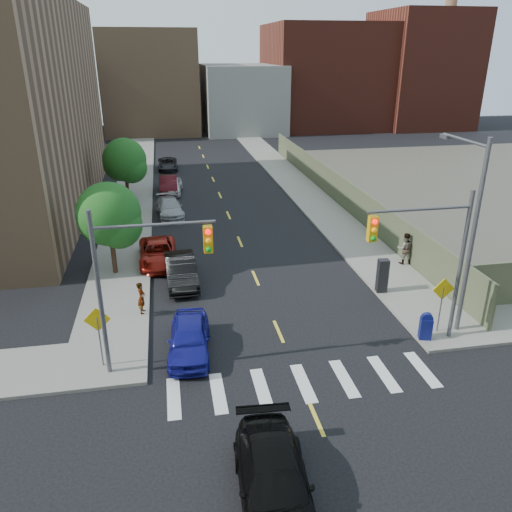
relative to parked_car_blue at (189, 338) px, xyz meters
name	(u,v)px	position (x,y,z in m)	size (l,w,h in m)	color
ground	(333,459)	(4.20, -7.00, -0.74)	(160.00, 160.00, 0.00)	black
sidewalk_nw	(136,174)	(-3.55, 34.50, -0.67)	(3.50, 73.00, 0.15)	gray
sidewalk_ne	(280,168)	(11.95, 34.50, -0.67)	(3.50, 73.00, 0.15)	gray
fence_north	(336,188)	(13.80, 21.00, 0.51)	(0.12, 44.00, 2.50)	#595D41
gravel_lot	(511,186)	(32.20, 23.00, -0.71)	(36.00, 42.00, 0.06)	#595447
bg_bldg_west	(41,95)	(-17.80, 63.00, 5.26)	(14.00, 18.00, 12.00)	#592319
bg_bldg_midwest	(151,82)	(-1.80, 65.00, 6.76)	(14.00, 16.00, 15.00)	#8C6B4C
bg_bldg_center	(242,98)	(12.20, 63.00, 4.26)	(12.00, 16.00, 10.00)	gray
bg_bldg_east	(323,77)	(26.20, 65.00, 7.26)	(18.00, 18.00, 16.00)	#592319
bg_bldg_fareast	(420,70)	(42.20, 63.00, 8.26)	(14.00, 16.00, 18.00)	#592319
smokestack	(447,37)	(46.20, 63.00, 13.26)	(1.80, 1.80, 28.00)	#8C6B4C
signal_nw	(138,270)	(-1.78, -1.00, 3.79)	(4.59, 0.30, 7.00)	#59595E
signal_ne	(431,249)	(10.19, -1.00, 3.79)	(4.59, 0.30, 7.00)	#59595E
streetlight_ne	(469,223)	(12.40, -0.10, 4.48)	(0.25, 3.70, 9.00)	#59595E
warn_sign_nw	(98,326)	(-3.60, -0.50, 1.25)	(1.06, 0.06, 2.83)	#59595E
warn_sign_ne	(442,295)	(11.40, -0.50, 1.25)	(1.06, 0.06, 2.83)	#59595E
warn_sign_midwest	(120,221)	(-3.60, 13.00, 1.25)	(1.06, 0.06, 2.83)	#59595E
tree_west_near	(109,218)	(-3.80, 9.05, 2.74)	(3.66, 3.64, 5.52)	#332114
tree_west_far	(125,163)	(-3.80, 24.05, 2.74)	(3.66, 3.64, 5.52)	#332114
parked_car_blue	(189,338)	(0.00, 0.00, 0.00)	(1.75, 4.36, 1.49)	navy
parked_car_black	(181,270)	(-0.03, 7.12, 0.03)	(1.65, 4.72, 1.55)	black
parked_car_red	(158,253)	(-1.30, 10.26, -0.06)	(2.27, 4.93, 1.37)	#A41A10
parked_car_silver	(170,208)	(-0.38, 19.69, -0.07)	(1.88, 4.62, 1.34)	#989B9F
parked_car_white	(172,186)	(0.00, 26.35, -0.02)	(1.70, 4.23, 1.44)	silver
parked_car_maroon	(168,185)	(-0.33, 26.62, 0.02)	(1.62, 4.64, 1.53)	#3C0C11
parked_car_grey	(168,164)	(-0.21, 36.42, -0.12)	(2.05, 4.45, 1.24)	black
black_sedan	(274,483)	(1.95, -8.28, 0.01)	(2.12, 5.21, 1.51)	black
mailbox	(426,326)	(10.50, -1.00, 0.03)	(0.62, 0.53, 1.29)	navy
payphone	(382,276)	(10.50, 3.82, 0.33)	(0.55, 0.45, 1.85)	black
pedestrian_west	(141,298)	(-2.10, 3.75, 0.23)	(0.60, 0.39, 1.64)	gray
pedestrian_east	(405,248)	(13.40, 7.17, 0.38)	(0.95, 0.74, 1.95)	gray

